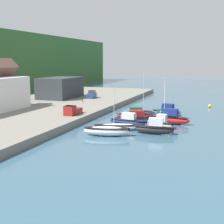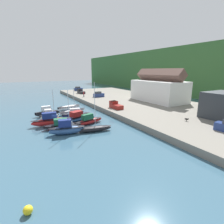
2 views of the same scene
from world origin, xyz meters
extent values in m
plane|color=#385B70|center=(0.00, 0.00, 0.00)|extent=(320.00, 320.00, 0.00)
cube|color=gray|center=(0.00, 29.59, 0.63)|extent=(113.68, 31.61, 1.26)
cube|color=#2D3338|center=(20.32, 32.75, 4.14)|extent=(13.42, 8.38, 5.77)
cube|color=slate|center=(20.32, 28.62, 4.14)|extent=(12.74, 0.10, 3.46)
ellipsoid|color=silver|center=(-12.88, 6.19, 0.76)|extent=(3.80, 7.68, 1.53)
ellipsoid|color=black|center=(-12.88, 6.19, 1.30)|extent=(3.91, 7.84, 0.12)
cube|color=black|center=(-12.08, 2.78, 1.07)|extent=(0.41, 0.36, 0.56)
ellipsoid|color=silver|center=(-8.38, 5.88, 0.56)|extent=(4.62, 8.59, 1.11)
ellipsoid|color=black|center=(-8.38, 5.88, 0.95)|extent=(4.75, 8.77, 0.12)
cylinder|color=silver|center=(-8.58, 6.47, 4.14)|extent=(0.10, 0.10, 6.05)
ellipsoid|color=navy|center=(-4.02, 5.51, 0.58)|extent=(2.67, 7.23, 1.17)
ellipsoid|color=black|center=(-4.02, 5.51, 0.99)|extent=(2.75, 7.38, 0.12)
cube|color=silver|center=(-4.07, 5.16, 1.76)|extent=(1.55, 2.63, 1.19)
cube|color=#8CA5B2|center=(-3.85, 6.53, 1.58)|extent=(1.06, 0.27, 0.60)
cube|color=black|center=(-4.54, 2.20, 0.82)|extent=(0.40, 0.33, 0.56)
ellipsoid|color=#33568E|center=(-1.05, 4.91, 0.57)|extent=(4.83, 8.05, 1.14)
ellipsoid|color=black|center=(-1.05, 4.91, 0.97)|extent=(4.97, 8.23, 0.12)
cube|color=maroon|center=(-0.92, 4.55, 1.74)|extent=(2.57, 3.14, 1.19)
cube|color=#8CA5B2|center=(-1.43, 5.96, 1.56)|extent=(1.51, 0.63, 0.59)
cube|color=black|center=(0.21, 1.46, 0.80)|extent=(0.43, 0.39, 0.56)
ellipsoid|color=red|center=(2.94, 6.13, 0.58)|extent=(3.32, 7.47, 1.16)
ellipsoid|color=black|center=(2.94, 6.13, 0.99)|extent=(3.41, 7.63, 0.12)
cube|color=#195638|center=(3.04, 5.77, 1.76)|extent=(1.71, 2.77, 1.19)
cube|color=#8CA5B2|center=(2.66, 7.16, 1.58)|extent=(0.94, 0.35, 0.60)
cube|color=black|center=(3.88, 2.76, 0.81)|extent=(0.42, 0.37, 0.56)
ellipsoid|color=black|center=(7.85, 4.90, 0.52)|extent=(3.07, 7.77, 1.04)
ellipsoid|color=black|center=(7.85, 4.90, 0.89)|extent=(3.16, 7.93, 0.12)
cylinder|color=silver|center=(7.96, 5.46, 5.32)|extent=(0.10, 0.10, 8.55)
ellipsoid|color=black|center=(-9.18, -0.57, 0.70)|extent=(2.09, 6.52, 1.40)
ellipsoid|color=black|center=(-9.18, -0.57, 1.19)|extent=(2.17, 6.65, 0.12)
cube|color=silver|center=(-9.15, -0.89, 2.02)|extent=(1.37, 2.33, 1.25)
cube|color=#8CA5B2|center=(-9.25, 0.37, 1.83)|extent=(1.09, 0.18, 0.62)
cube|color=black|center=(-8.94, -3.61, 0.98)|extent=(0.38, 0.31, 0.56)
ellipsoid|color=white|center=(-5.10, -0.86, 0.68)|extent=(2.32, 4.56, 1.36)
ellipsoid|color=black|center=(-5.10, -0.86, 1.15)|extent=(2.41, 4.66, 0.12)
cube|color=silver|center=(-5.12, -1.08, 1.98)|extent=(1.59, 1.66, 1.24)
cube|color=#8CA5B2|center=(-5.04, -0.16, 1.79)|extent=(1.32, 0.21, 0.62)
cube|color=black|center=(-5.27, -2.95, 0.95)|extent=(0.38, 0.31, 0.56)
ellipsoid|color=red|center=(-0.22, -1.23, 0.80)|extent=(2.59, 8.50, 1.60)
ellipsoid|color=black|center=(-0.22, -1.23, 1.36)|extent=(2.68, 8.67, 0.12)
cube|color=navy|center=(-0.26, -1.65, 2.25)|extent=(1.63, 3.04, 1.30)
cube|color=#8CA5B2|center=(-0.11, -0.04, 2.05)|extent=(1.22, 0.22, 0.65)
cylinder|color=silver|center=(-0.17, -0.61, 4.77)|extent=(0.10, 0.10, 6.34)
ellipsoid|color=black|center=(3.35, 0.24, 0.52)|extent=(3.48, 7.71, 1.04)
ellipsoid|color=black|center=(3.35, 0.24, 0.88)|extent=(3.59, 7.87, 0.12)
cube|color=#195638|center=(3.28, -0.12, 1.61)|extent=(2.00, 2.86, 1.16)
cube|color=#8CA5B2|center=(3.57, 1.30, 1.44)|extent=(1.35, 0.37, 0.58)
cube|color=black|center=(2.63, -3.23, 0.72)|extent=(0.41, 0.35, 0.56)
ellipsoid|color=#33568E|center=(6.79, 0.20, 0.78)|extent=(3.17, 6.81, 1.57)
ellipsoid|color=black|center=(6.79, 0.20, 1.33)|extent=(3.26, 6.96, 0.12)
cube|color=navy|center=(6.72, -0.12, 2.21)|extent=(1.79, 2.54, 1.29)
cube|color=#8CA5B2|center=(7.01, 1.15, 2.02)|extent=(1.18, 0.36, 0.65)
cylinder|color=silver|center=(6.90, 0.68, 4.94)|extent=(0.10, 0.10, 6.76)
cube|color=navy|center=(22.78, 24.18, 1.96)|extent=(4.40, 2.33, 1.40)
cube|color=#333842|center=(23.09, 24.23, 3.04)|extent=(2.49, 1.81, 0.76)
cube|color=maroon|center=(-2.70, 16.90, 1.81)|extent=(3.54, 2.05, 1.10)
cube|color=maroon|center=(-4.72, 16.87, 2.21)|extent=(1.92, 1.93, 1.90)
cube|color=#2D333D|center=(-4.72, 16.87, 2.91)|extent=(1.65, 1.82, 0.50)
cylinder|color=black|center=(14.83, 23.41, 1.40)|extent=(0.12, 0.12, 0.28)
ellipsoid|color=black|center=(14.83, 23.41, 1.72)|extent=(0.85, 0.61, 0.36)
sphere|color=black|center=(15.16, 23.56, 1.82)|extent=(0.22, 0.22, 0.22)
sphere|color=yellow|center=(23.89, -7.78, 0.40)|extent=(0.80, 0.80, 0.80)
camera|label=1|loc=(-57.82, -10.80, 11.77)|focal=50.00mm
camera|label=2|loc=(38.00, -7.65, 11.77)|focal=28.00mm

